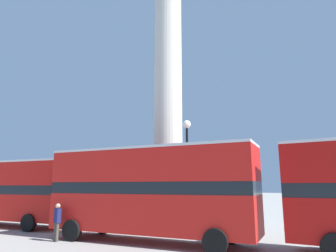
# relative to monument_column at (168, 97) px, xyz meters

# --- Properties ---
(ground_plane) EXTENTS (200.00, 200.00, 0.00)m
(ground_plane) POSITION_rel_monument_column_xyz_m (0.00, 0.00, -9.22)
(ground_plane) COLOR #9E9B93
(monument_column) EXTENTS (5.25, 5.25, 23.89)m
(monument_column) POSITION_rel_monument_column_xyz_m (0.00, 0.00, 0.00)
(monument_column) COLOR beige
(monument_column) RESTS_ON ground_plane
(bus_a) EXTENTS (10.24, 2.98, 4.43)m
(bus_a) POSITION_rel_monument_column_xyz_m (2.28, -6.70, -6.77)
(bus_a) COLOR red
(bus_a) RESTS_ON ground_plane
(bus_b) EXTENTS (10.22, 3.27, 4.21)m
(bus_b) POSITION_rel_monument_column_xyz_m (-9.29, -5.75, -6.88)
(bus_b) COLOR #B7140F
(bus_b) RESTS_ON ground_plane
(equestrian_statue) EXTENTS (3.52, 2.69, 5.48)m
(equestrian_statue) POSITION_rel_monument_column_xyz_m (-8.53, 4.45, -7.72)
(equestrian_statue) COLOR beige
(equestrian_statue) RESTS_ON ground_plane
(street_lamp) EXTENTS (0.48, 0.48, 6.42)m
(street_lamp) POSITION_rel_monument_column_xyz_m (2.98, -3.58, -5.29)
(street_lamp) COLOR black
(street_lamp) RESTS_ON ground_plane
(pedestrian_near_lamp) EXTENTS (0.50, 0.36, 1.76)m
(pedestrian_near_lamp) POSITION_rel_monument_column_xyz_m (-1.89, -8.42, -8.22)
(pedestrian_near_lamp) COLOR #4C473D
(pedestrian_near_lamp) RESTS_ON ground_plane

